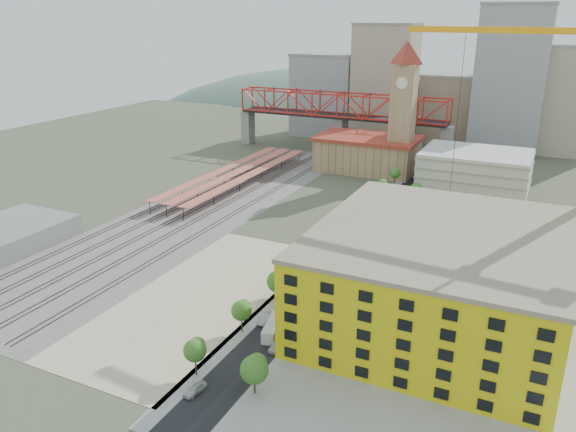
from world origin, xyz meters
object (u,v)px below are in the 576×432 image
at_px(site_trailer_c, 324,274).
at_px(site_trailer_d, 339,259).
at_px(clock_tower, 404,97).
at_px(construction_building, 438,276).
at_px(car_0, 195,389).
at_px(site_trailer_b, 306,293).
at_px(site_trailer_a, 273,327).

height_order(site_trailer_c, site_trailer_d, site_trailer_c).
height_order(clock_tower, construction_building, clock_tower).
bearing_deg(clock_tower, site_trailer_d, -84.53).
bearing_deg(car_0, clock_tower, 100.20).
height_order(site_trailer_b, site_trailer_c, site_trailer_c).
distance_m(clock_tower, site_trailer_a, 121.27).
bearing_deg(car_0, site_trailer_d, 95.05).
xyz_separation_m(clock_tower, site_trailer_b, (8.00, -102.54, -27.51)).
bearing_deg(site_trailer_a, clock_tower, 81.23).
bearing_deg(clock_tower, car_0, -87.94).
distance_m(site_trailer_a, car_0, 21.37).
height_order(site_trailer_b, car_0, site_trailer_b).
distance_m(site_trailer_a, site_trailer_c, 25.02).
xyz_separation_m(site_trailer_c, site_trailer_d, (0.00, 9.35, -0.01)).
bearing_deg(construction_building, site_trailer_d, 147.57).
height_order(clock_tower, car_0, clock_tower).
xyz_separation_m(clock_tower, car_0, (5.00, -139.00, -27.96)).
height_order(site_trailer_a, site_trailer_d, site_trailer_d).
bearing_deg(construction_building, site_trailer_a, -145.53).
bearing_deg(site_trailer_d, clock_tower, 112.03).
xyz_separation_m(construction_building, site_trailer_c, (-26.00, 7.17, -8.06)).
distance_m(clock_tower, site_trailer_b, 106.46).
relative_size(site_trailer_c, car_0, 2.30).
bearing_deg(site_trailer_c, site_trailer_d, 76.95).
bearing_deg(site_trailer_a, car_0, -110.73).
bearing_deg(car_0, site_trailer_c, 94.42).
relative_size(site_trailer_a, site_trailer_d, 0.92).
bearing_deg(site_trailer_c, site_trailer_a, -103.05).
xyz_separation_m(construction_building, site_trailer_a, (-26.00, -17.85, -8.19)).
bearing_deg(car_0, construction_building, 61.51).
distance_m(construction_building, car_0, 49.37).
xyz_separation_m(site_trailer_b, site_trailer_c, (0.00, 9.71, 0.16)).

